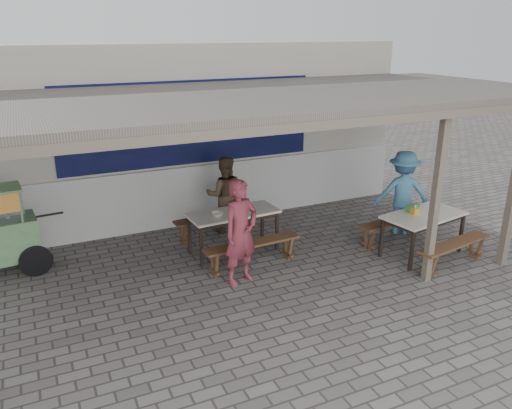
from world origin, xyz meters
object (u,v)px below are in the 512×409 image
object	(u,v)px
bench_right_street	(454,249)
bench_right_wall	(393,225)
table_left	(233,216)
bench_left_street	(252,248)
donation_box	(413,208)
tissue_box	(415,211)
condiment_jar	(241,204)
condiment_bowl	(217,214)
bench_left_wall	(217,221)
patron_wall_side	(225,195)
patron_street_side	(241,232)
patron_right_table	(402,193)
table_right	(424,218)

from	to	relation	value
bench_right_street	bench_right_wall	xyz separation A→B (m)	(-0.22, 1.27, 0.00)
table_left	bench_left_street	bearing A→B (deg)	-90.00
donation_box	bench_right_wall	bearing A→B (deg)	89.50
tissue_box	condiment_jar	bearing A→B (deg)	146.95
condiment_bowl	bench_left_wall	bearing A→B (deg)	69.72
patron_wall_side	donation_box	size ratio (longest dim) A/B	7.37
donation_box	condiment_jar	xyz separation A→B (m)	(-2.57, 1.54, -0.03)
bench_left_street	tissue_box	distance (m)	2.87
patron_street_side	patron_right_table	xyz separation A→B (m)	(3.59, 0.58, -0.03)
table_right	bench_right_street	world-z (taller)	table_right
table_left	patron_right_table	size ratio (longest dim) A/B	0.99
bench_left_street	bench_right_street	distance (m)	3.31
table_left	bench_right_wall	xyz separation A→B (m)	(2.83, -0.83, -0.33)
table_left	table_right	xyz separation A→B (m)	(2.94, -1.47, 0.00)
table_right	condiment_bowl	xyz separation A→B (m)	(-3.25, 1.44, 0.10)
patron_right_table	bench_right_street	bearing A→B (deg)	109.60
bench_left_street	condiment_bowl	world-z (taller)	condiment_bowl
bench_right_wall	patron_street_side	xyz separation A→B (m)	(-3.16, -0.25, 0.50)
tissue_box	bench_right_street	bearing A→B (deg)	-69.56
tissue_box	donation_box	distance (m)	0.11
bench_right_wall	condiment_jar	world-z (taller)	condiment_jar
patron_street_side	donation_box	world-z (taller)	patron_street_side
bench_right_wall	bench_left_wall	bearing A→B (deg)	142.20
bench_left_street	patron_wall_side	xyz separation A→B (m)	(0.17, 1.66, 0.40)
bench_right_street	patron_wall_side	distance (m)	4.19
patron_street_side	donation_box	size ratio (longest dim) A/B	8.25
patron_street_side	patron_right_table	size ratio (longest dim) A/B	1.04
bench_left_wall	patron_street_side	xyz separation A→B (m)	(-0.28, -1.79, 0.49)
condiment_bowl	patron_right_table	bearing A→B (deg)	-7.71
patron_wall_side	bench_right_wall	bearing A→B (deg)	166.36
condiment_jar	condiment_bowl	bearing A→B (deg)	-154.58
table_right	table_left	bearing A→B (deg)	143.83
table_left	bench_left_wall	distance (m)	0.78
bench_left_wall	patron_right_table	size ratio (longest dim) A/B	1.04
condiment_jar	bench_left_street	bearing A→B (deg)	-102.61
table_left	bench_right_wall	distance (m)	2.97
bench_left_wall	tissue_box	bearing A→B (deg)	-40.08
patron_right_table	donation_box	world-z (taller)	patron_right_table
bench_right_street	donation_box	size ratio (longest dim) A/B	7.74
patron_right_table	table_right	bearing A→B (deg)	98.56
bench_right_street	tissue_box	world-z (taller)	tissue_box
table_right	patron_right_table	xyz separation A→B (m)	(0.33, 0.96, 0.13)
bench_left_wall	bench_right_street	size ratio (longest dim) A/B	1.07
table_left	patron_right_table	world-z (taller)	patron_right_table
bench_left_wall	patron_wall_side	size ratio (longest dim) A/B	1.12
donation_box	bench_left_street	bearing A→B (deg)	167.99
donation_box	condiment_bowl	xyz separation A→B (m)	(-3.14, 1.27, -0.04)
patron_street_side	table_right	bearing A→B (deg)	-24.47
table_left	bench_left_wall	size ratio (longest dim) A/B	0.95
patron_wall_side	condiment_jar	world-z (taller)	patron_wall_side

